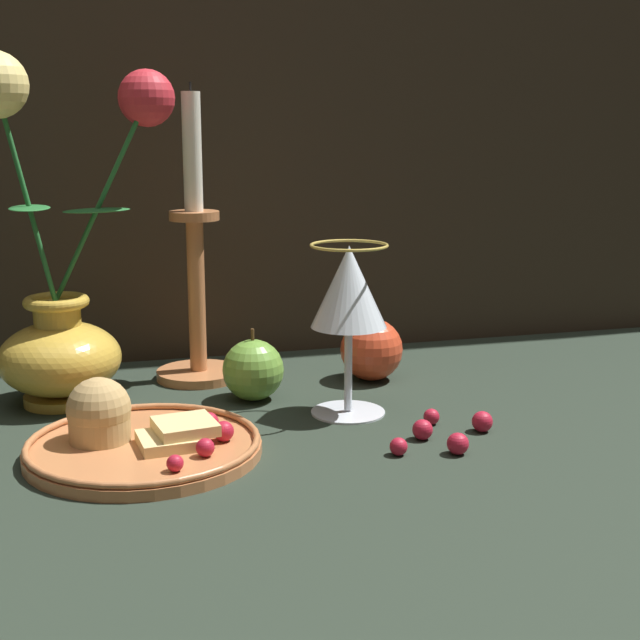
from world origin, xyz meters
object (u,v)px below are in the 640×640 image
at_px(vase, 60,292).
at_px(apple_near_glass, 253,370).
at_px(candlestick, 196,285).
at_px(apple_beside_vase, 371,349).
at_px(plate_with_pastries, 135,437).
at_px(wine_glass, 349,294).

distance_m(vase, apple_near_glass, 0.21).
bearing_deg(candlestick, apple_beside_vase, -17.12).
height_order(vase, apple_near_glass, vase).
bearing_deg(plate_with_pastries, candlestick, 68.88).
relative_size(vase, apple_beside_vase, 4.26).
distance_m(vase, candlestick, 0.16).
bearing_deg(apple_near_glass, wine_glass, -39.93).
height_order(plate_with_pastries, candlestick, candlestick).
distance_m(plate_with_pastries, wine_glass, 0.25).
bearing_deg(vase, plate_with_pastries, -70.93).
distance_m(apple_beside_vase, apple_near_glass, 0.15).
distance_m(plate_with_pastries, candlestick, 0.26).
relative_size(plate_with_pastries, candlestick, 0.63).
bearing_deg(apple_near_glass, vase, 167.78).
bearing_deg(vase, candlestick, 20.81).
height_order(apple_beside_vase, apple_near_glass, apple_beside_vase).
distance_m(wine_glass, apple_beside_vase, 0.15).
xyz_separation_m(vase, apple_near_glass, (0.19, -0.04, -0.09)).
distance_m(vase, plate_with_pastries, 0.21).
height_order(wine_glass, apple_beside_vase, wine_glass).
bearing_deg(candlestick, plate_with_pastries, -111.12).
distance_m(vase, apple_beside_vase, 0.34).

